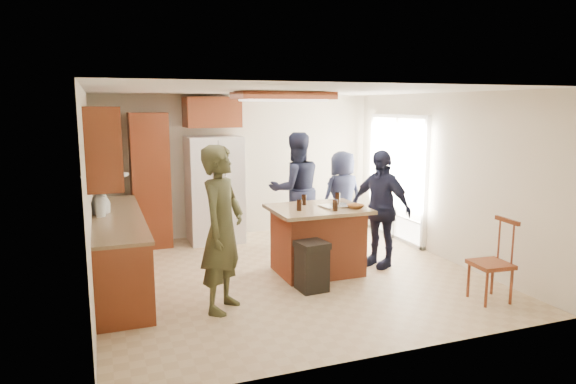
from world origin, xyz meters
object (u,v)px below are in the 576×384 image
object	(u,v)px
person_front_left	(222,229)
person_behind_left	(296,189)
person_behind_right	(342,196)
trash_bin	(312,266)
person_side_right	(380,208)
person_counter	(108,220)
spindle_chair	(492,264)
refrigerator	(215,189)
kitchen_island	(317,239)

from	to	relation	value
person_front_left	person_behind_left	world-z (taller)	person_front_left
person_behind_left	person_behind_right	world-z (taller)	person_behind_left
trash_bin	person_behind_right	bearing A→B (deg)	55.21
person_side_right	person_counter	bearing A→B (deg)	-125.77
person_counter	spindle_chair	distance (m)	4.89
person_behind_left	person_side_right	bearing A→B (deg)	116.87
person_behind_right	person_side_right	world-z (taller)	person_side_right
person_behind_right	refrigerator	bearing A→B (deg)	-24.78
person_side_right	spindle_chair	size ratio (longest dim) A/B	1.70
refrigerator	person_counter	bearing A→B (deg)	-140.38
refrigerator	spindle_chair	xyz separation A→B (m)	(2.49, -3.86, -0.45)
kitchen_island	spindle_chair	distance (m)	2.28
person_front_left	kitchen_island	xyz separation A→B (m)	(1.54, 0.84, -0.47)
person_behind_right	spindle_chair	size ratio (longest dim) A/B	1.56
person_front_left	person_counter	world-z (taller)	person_front_left
person_front_left	kitchen_island	world-z (taller)	person_front_left
refrigerator	kitchen_island	bearing A→B (deg)	-66.06
person_behind_right	person_front_left	bearing A→B (deg)	34.87
kitchen_island	person_behind_right	bearing A→B (deg)	53.08
person_behind_left	refrigerator	size ratio (longest dim) A/B	1.05
trash_bin	kitchen_island	bearing A→B (deg)	60.73
person_behind_right	person_counter	world-z (taller)	person_counter
kitchen_island	spindle_chair	size ratio (longest dim) A/B	1.29
person_counter	person_behind_right	bearing A→B (deg)	-80.35
person_front_left	trash_bin	xyz separation A→B (m)	(1.19, 0.22, -0.62)
kitchen_island	person_front_left	bearing A→B (deg)	-151.33
kitchen_island	person_side_right	bearing A→B (deg)	-0.93
person_front_left	spindle_chair	bearing A→B (deg)	-67.57
person_side_right	trash_bin	world-z (taller)	person_side_right
person_behind_left	person_counter	xyz separation A→B (m)	(-2.96, -0.73, -0.13)
person_side_right	kitchen_island	world-z (taller)	person_side_right
person_behind_right	spindle_chair	xyz separation A→B (m)	(0.41, -3.17, -0.32)
person_front_left	person_side_right	size ratio (longest dim) A/B	1.11
person_counter	spindle_chair	xyz separation A→B (m)	(4.25, -2.41, -0.36)
person_front_left	person_side_right	bearing A→B (deg)	-33.82
person_counter	kitchen_island	distance (m)	2.84
person_front_left	spindle_chair	distance (m)	3.21
person_side_right	spindle_chair	xyz separation A→B (m)	(0.55, -1.68, -0.39)
kitchen_island	trash_bin	bearing A→B (deg)	-119.27
refrigerator	kitchen_island	world-z (taller)	refrigerator
person_behind_right	trash_bin	xyz separation A→B (m)	(-1.46, -2.10, -0.46)
person_behind_left	kitchen_island	bearing A→B (deg)	80.92
person_front_left	refrigerator	world-z (taller)	person_front_left
trash_bin	spindle_chair	distance (m)	2.16
kitchen_island	spindle_chair	xyz separation A→B (m)	(1.52, -1.69, -0.02)
trash_bin	person_behind_left	bearing A→B (deg)	74.13
person_behind_right	kitchen_island	size ratio (longest dim) A/B	1.21
trash_bin	refrigerator	bearing A→B (deg)	102.41
person_behind_left	kitchen_island	world-z (taller)	person_behind_left
refrigerator	kitchen_island	size ratio (longest dim) A/B	1.41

